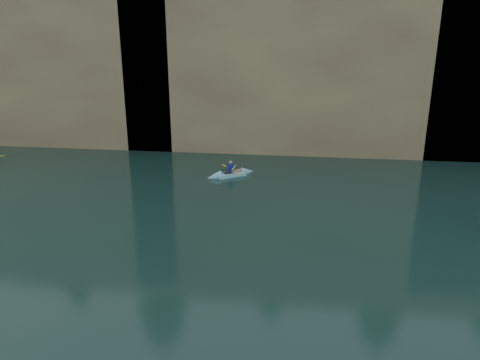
# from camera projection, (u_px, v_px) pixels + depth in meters

# --- Properties ---
(cliff) EXTENTS (70.00, 16.00, 12.00)m
(cliff) POSITION_uv_depth(u_px,v_px,m) (286.00, 52.00, 36.32)
(cliff) COLOR tan
(cliff) RESTS_ON ground
(cliff_slab_center) EXTENTS (24.00, 2.40, 11.40)m
(cliff_slab_center) POSITION_uv_depth(u_px,v_px,m) (313.00, 64.00, 29.20)
(cliff_slab_center) COLOR #9C895E
(cliff_slab_center) RESTS_ON ground
(sea_cave_west) EXTENTS (4.50, 1.00, 4.00)m
(sea_cave_west) POSITION_uv_depth(u_px,v_px,m) (18.00, 117.00, 32.21)
(sea_cave_west) COLOR black
(sea_cave_west) RESTS_ON ground
(sea_cave_center) EXTENTS (3.50, 1.00, 3.20)m
(sea_cave_center) POSITION_uv_depth(u_px,v_px,m) (218.00, 128.00, 30.62)
(sea_cave_center) COLOR black
(sea_cave_center) RESTS_ON ground
(sea_cave_east) EXTENTS (5.00, 1.00, 4.50)m
(sea_cave_east) POSITION_uv_depth(u_px,v_px,m) (442.00, 123.00, 28.69)
(sea_cave_east) COLOR black
(sea_cave_east) RESTS_ON ground
(kayaker_ltblue_mid) EXTENTS (2.73, 2.18, 1.09)m
(kayaker_ltblue_mid) POSITION_uv_depth(u_px,v_px,m) (231.00, 174.00, 25.99)
(kayaker_ltblue_mid) COLOR #95DAF9
(kayaker_ltblue_mid) RESTS_ON ground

